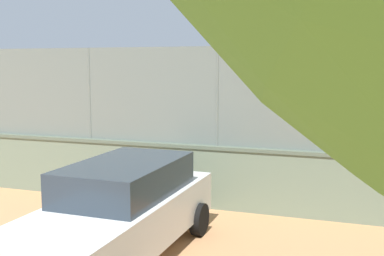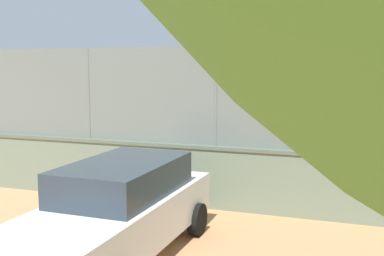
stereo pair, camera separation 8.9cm
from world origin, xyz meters
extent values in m
plane|color=tan|center=(0.00, 0.00, 0.00)|extent=(260.00, 260.00, 0.00)
cube|color=slate|center=(1.07, 9.69, 0.68)|extent=(26.33, 1.34, 1.36)
cube|color=#556151|center=(1.07, 9.69, 1.40)|extent=(26.33, 1.40, 0.08)
cube|color=slate|center=(1.07, 9.69, 2.54)|extent=(25.79, 1.04, 2.20)
cylinder|color=slate|center=(-5.38, 9.95, 2.54)|extent=(0.07, 0.07, 2.20)
cylinder|color=slate|center=(-2.16, 9.82, 2.54)|extent=(0.07, 0.07, 2.20)
cylinder|color=slate|center=(1.07, 9.69, 2.54)|extent=(0.07, 0.07, 2.20)
cylinder|color=navy|center=(-3.25, 4.53, 0.42)|extent=(0.21, 0.21, 0.84)
cylinder|color=navy|center=(-3.13, 4.36, 0.42)|extent=(0.21, 0.21, 0.84)
cylinder|color=#D14C42|center=(-3.19, 4.45, 1.15)|extent=(0.48, 0.48, 0.62)
cylinder|color=#D8AD84|center=(-3.42, 4.67, 1.28)|extent=(0.53, 0.42, 0.17)
cylinder|color=#D8AD84|center=(-3.24, 4.01, 1.28)|extent=(0.53, 0.42, 0.17)
sphere|color=#D8AD84|center=(-3.19, 4.45, 1.58)|extent=(0.24, 0.24, 0.24)
cylinder|color=white|center=(-3.19, 4.45, 1.69)|extent=(0.35, 0.35, 0.05)
cylinder|color=black|center=(-3.39, 3.91, 1.28)|extent=(0.26, 0.21, 0.04)
ellipsoid|color=#333338|center=(-3.57, 3.78, 1.28)|extent=(0.26, 0.20, 0.24)
cylinder|color=#591919|center=(1.94, -1.19, 0.40)|extent=(0.21, 0.21, 0.80)
cylinder|color=#591919|center=(1.84, -1.02, 0.40)|extent=(0.21, 0.21, 0.80)
cylinder|color=white|center=(1.89, -1.10, 1.09)|extent=(0.47, 0.47, 0.59)
cylinder|color=tan|center=(2.08, -1.34, 1.21)|extent=(0.53, 0.37, 0.17)
cylinder|color=tan|center=(1.99, -0.69, 1.21)|extent=(0.53, 0.37, 0.17)
sphere|color=tan|center=(1.89, -1.10, 1.50)|extent=(0.22, 0.22, 0.22)
cylinder|color=black|center=(1.89, -1.10, 1.59)|extent=(0.32, 0.32, 0.05)
cylinder|color=black|center=(2.14, -0.60, 1.21)|extent=(0.28, 0.19, 0.04)
ellipsoid|color=#333338|center=(2.33, -0.48, 1.21)|extent=(0.27, 0.18, 0.24)
sphere|color=#3399D8|center=(-3.68, 6.74, 0.04)|extent=(0.08, 0.08, 0.08)
cube|color=gray|center=(-0.23, 7.87, 0.45)|extent=(1.61, 0.44, 0.06)
cube|color=gray|center=(-0.22, 8.03, 0.67)|extent=(1.60, 0.10, 0.40)
cube|color=#333338|center=(-0.86, 7.89, 0.23)|extent=(0.07, 0.38, 0.45)
cube|color=#333338|center=(0.41, 7.84, 0.23)|extent=(0.07, 0.38, 0.45)
cube|color=white|center=(-1.34, 13.13, 0.69)|extent=(1.94, 4.64, 0.75)
cube|color=#28333D|center=(-1.35, 12.90, 1.34)|extent=(1.63, 2.63, 0.56)
cylinder|color=black|center=(-2.27, 11.63, 0.31)|extent=(0.24, 0.63, 0.62)
cylinder|color=black|center=(-0.58, 11.54, 0.31)|extent=(0.24, 0.63, 0.62)
camera|label=1|loc=(-4.72, 20.13, 3.24)|focal=44.97mm
camera|label=2|loc=(-4.80, 20.10, 3.24)|focal=44.97mm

